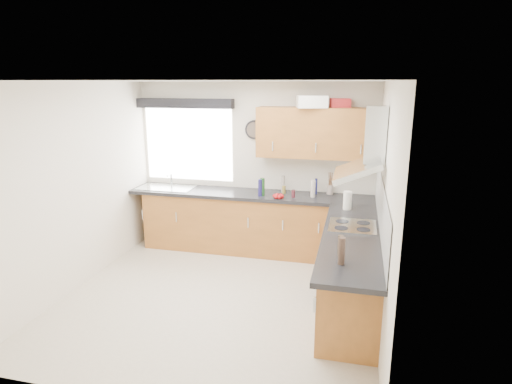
% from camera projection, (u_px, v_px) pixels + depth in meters
% --- Properties ---
extents(ground_plane, '(3.60, 3.60, 0.00)m').
position_uv_depth(ground_plane, '(219.00, 297.00, 5.09)').
color(ground_plane, beige).
extents(ceiling, '(3.60, 3.60, 0.02)m').
position_uv_depth(ceiling, '(214.00, 81.00, 4.47)').
color(ceiling, white).
rests_on(ceiling, wall_back).
extents(wall_back, '(3.60, 0.02, 2.50)m').
position_uv_depth(wall_back, '(255.00, 166.00, 6.48)').
color(wall_back, silver).
rests_on(wall_back, ground_plane).
extents(wall_front, '(3.60, 0.02, 2.50)m').
position_uv_depth(wall_front, '(137.00, 259.00, 3.09)').
color(wall_front, silver).
rests_on(wall_front, ground_plane).
extents(wall_left, '(0.02, 3.60, 2.50)m').
position_uv_depth(wall_left, '(76.00, 187.00, 5.19)').
color(wall_left, silver).
rests_on(wall_left, ground_plane).
extents(wall_right, '(0.02, 3.60, 2.50)m').
position_uv_depth(wall_right, '(384.00, 207.00, 4.38)').
color(wall_right, silver).
rests_on(wall_right, ground_plane).
extents(window, '(1.40, 0.02, 1.10)m').
position_uv_depth(window, '(189.00, 144.00, 6.63)').
color(window, white).
rests_on(window, wall_back).
extents(window_blind, '(1.50, 0.18, 0.14)m').
position_uv_depth(window_blind, '(185.00, 103.00, 6.39)').
color(window_blind, black).
rests_on(window_blind, wall_back).
extents(splashback, '(0.01, 3.00, 0.54)m').
position_uv_depth(splashback, '(381.00, 205.00, 4.68)').
color(splashback, white).
rests_on(splashback, wall_right).
extents(base_cab_back, '(3.00, 0.58, 0.86)m').
position_uv_depth(base_cab_back, '(244.00, 223.00, 6.43)').
color(base_cab_back, brown).
rests_on(base_cab_back, ground_plane).
extents(base_cab_corner, '(0.60, 0.60, 0.86)m').
position_uv_depth(base_cab_corner, '(352.00, 232.00, 6.06)').
color(base_cab_corner, brown).
rests_on(base_cab_corner, ground_plane).
extents(base_cab_right, '(0.58, 2.10, 0.86)m').
position_uv_depth(base_cab_right, '(351.00, 271.00, 4.79)').
color(base_cab_right, brown).
rests_on(base_cab_right, ground_plane).
extents(worktop_back, '(3.60, 0.62, 0.05)m').
position_uv_depth(worktop_back, '(250.00, 194.00, 6.29)').
color(worktop_back, black).
rests_on(worktop_back, base_cab_back).
extents(worktop_right, '(0.62, 2.42, 0.05)m').
position_uv_depth(worktop_right, '(352.00, 238.00, 4.54)').
color(worktop_right, black).
rests_on(worktop_right, base_cab_right).
extents(sink, '(0.84, 0.46, 0.10)m').
position_uv_depth(sink, '(166.00, 185.00, 6.57)').
color(sink, silver).
rests_on(sink, worktop_back).
extents(oven, '(0.56, 0.58, 0.85)m').
position_uv_depth(oven, '(350.00, 266.00, 4.93)').
color(oven, black).
rests_on(oven, ground_plane).
extents(hob_plate, '(0.52, 0.52, 0.01)m').
position_uv_depth(hob_plate, '(352.00, 226.00, 4.81)').
color(hob_plate, silver).
rests_on(hob_plate, worktop_right).
extents(extractor_hood, '(0.52, 0.78, 0.66)m').
position_uv_depth(extractor_hood, '(367.00, 151.00, 4.57)').
color(extractor_hood, silver).
rests_on(extractor_hood, wall_right).
extents(upper_cabinets, '(1.70, 0.35, 0.70)m').
position_uv_depth(upper_cabinets, '(318.00, 133.00, 5.96)').
color(upper_cabinets, brown).
rests_on(upper_cabinets, wall_back).
extents(washing_machine, '(0.56, 0.55, 0.82)m').
position_uv_depth(washing_machine, '(241.00, 224.00, 6.46)').
color(washing_machine, white).
rests_on(washing_machine, ground_plane).
extents(wall_clock, '(0.28, 0.04, 0.28)m').
position_uv_depth(wall_clock, '(254.00, 130.00, 6.30)').
color(wall_clock, black).
rests_on(wall_clock, wall_back).
extents(casserole, '(0.46, 0.38, 0.16)m').
position_uv_depth(casserole, '(312.00, 102.00, 5.77)').
color(casserole, white).
rests_on(casserole, upper_cabinets).
extents(storage_box, '(0.30, 0.27, 0.12)m').
position_uv_depth(storage_box, '(340.00, 103.00, 5.88)').
color(storage_box, red).
rests_on(storage_box, upper_cabinets).
extents(utensil_pot, '(0.12, 0.12, 0.13)m').
position_uv_depth(utensil_pot, '(330.00, 190.00, 6.19)').
color(utensil_pot, '#A39184').
rests_on(utensil_pot, worktop_back).
extents(kitchen_roll, '(0.13, 0.13, 0.23)m').
position_uv_depth(kitchen_roll, '(347.00, 200.00, 5.44)').
color(kitchen_roll, white).
rests_on(kitchen_roll, worktop_right).
extents(tomato_cluster, '(0.14, 0.14, 0.06)m').
position_uv_depth(tomato_cluster, '(278.00, 196.00, 5.98)').
color(tomato_cluster, '#AC0F12').
rests_on(tomato_cluster, worktop_back).
extents(jar_0, '(0.05, 0.05, 0.11)m').
position_uv_depth(jar_0, '(293.00, 194.00, 6.01)').
color(jar_0, '#4B1A21').
rests_on(jar_0, worktop_back).
extents(jar_1, '(0.05, 0.05, 0.24)m').
position_uv_depth(jar_1, '(283.00, 184.00, 6.29)').
color(jar_1, '#9E9487').
rests_on(jar_1, worktop_back).
extents(jar_2, '(0.04, 0.04, 0.23)m').
position_uv_depth(jar_2, '(316.00, 186.00, 6.19)').
color(jar_2, navy).
rests_on(jar_2, worktop_back).
extents(jar_3, '(0.07, 0.07, 0.25)m').
position_uv_depth(jar_3, '(262.00, 187.00, 6.10)').
color(jar_3, '#18441B').
rests_on(jar_3, worktop_back).
extents(jar_4, '(0.06, 0.06, 0.24)m').
position_uv_depth(jar_4, '(260.00, 188.00, 6.07)').
color(jar_4, '#1C164D').
rests_on(jar_4, worktop_back).
extents(jar_5, '(0.05, 0.05, 0.11)m').
position_uv_depth(jar_5, '(284.00, 190.00, 6.23)').
color(jar_5, olive).
rests_on(jar_5, worktop_back).
extents(jar_6, '(0.07, 0.07, 0.24)m').
position_uv_depth(jar_6, '(313.00, 189.00, 6.02)').
color(jar_6, '#B8AC9D').
rests_on(jar_6, worktop_back).
extents(bottle_0, '(0.06, 0.06, 0.25)m').
position_uv_depth(bottle_0, '(342.00, 251.00, 3.79)').
color(bottle_0, '#3D2B21').
rests_on(bottle_0, worktop_right).
extents(bottle_1, '(0.05, 0.05, 0.20)m').
position_uv_depth(bottle_1, '(340.00, 246.00, 3.97)').
color(bottle_1, '#30251A').
rests_on(bottle_1, worktop_right).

